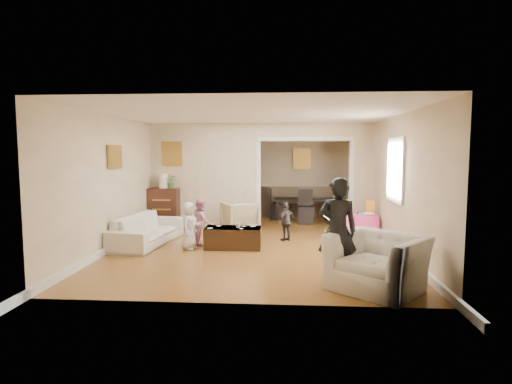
# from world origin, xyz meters

# --- Properties ---
(floor) EXTENTS (7.00, 7.00, 0.00)m
(floor) POSITION_xyz_m (0.00, 0.00, 0.00)
(floor) COLOR #9A6127
(floor) RESTS_ON ground
(partition_left) EXTENTS (2.75, 0.18, 2.60)m
(partition_left) POSITION_xyz_m (-1.38, 1.80, 1.30)
(partition_left) COLOR beige
(partition_left) RESTS_ON ground
(partition_right) EXTENTS (0.55, 0.18, 2.60)m
(partition_right) POSITION_xyz_m (2.48, 1.80, 1.30)
(partition_right) COLOR beige
(partition_right) RESTS_ON ground
(partition_header) EXTENTS (2.22, 0.18, 0.35)m
(partition_header) POSITION_xyz_m (1.10, 1.80, 2.42)
(partition_header) COLOR beige
(partition_header) RESTS_ON partition_right
(window_pane) EXTENTS (0.03, 0.95, 1.10)m
(window_pane) POSITION_xyz_m (2.73, -0.40, 1.55)
(window_pane) COLOR white
(window_pane) RESTS_ON ground
(framed_art_partition) EXTENTS (0.45, 0.03, 0.55)m
(framed_art_partition) POSITION_xyz_m (-2.20, 1.70, 1.85)
(framed_art_partition) COLOR brown
(framed_art_partition) RESTS_ON partition_left
(framed_art_sofa_wall) EXTENTS (0.03, 0.55, 0.40)m
(framed_art_sofa_wall) POSITION_xyz_m (-2.71, -0.60, 1.80)
(framed_art_sofa_wall) COLOR brown
(framed_art_alcove) EXTENTS (0.45, 0.03, 0.55)m
(framed_art_alcove) POSITION_xyz_m (1.10, 3.44, 1.70)
(framed_art_alcove) COLOR brown
(sofa) EXTENTS (1.04, 2.14, 0.60)m
(sofa) POSITION_xyz_m (-2.22, -0.24, 0.30)
(sofa) COLOR beige
(sofa) RESTS_ON ground
(armchair_back) EXTENTS (1.02, 1.03, 0.70)m
(armchair_back) POSITION_xyz_m (-0.48, 1.35, 0.35)
(armchair_back) COLOR tan
(armchair_back) RESTS_ON ground
(armchair_front) EXTENTS (1.56, 1.55, 0.77)m
(armchair_front) POSITION_xyz_m (1.88, -2.84, 0.38)
(armchair_front) COLOR beige
(armchair_front) RESTS_ON ground
(dresser) EXTENTS (0.73, 0.41, 1.00)m
(dresser) POSITION_xyz_m (-2.38, 1.51, 0.50)
(dresser) COLOR #371910
(dresser) RESTS_ON ground
(table_lamp) EXTENTS (0.22, 0.22, 0.36)m
(table_lamp) POSITION_xyz_m (-2.38, 1.51, 1.18)
(table_lamp) COLOR #FFE8CF
(table_lamp) RESTS_ON dresser
(potted_plant) EXTENTS (0.28, 0.24, 0.31)m
(potted_plant) POSITION_xyz_m (-2.18, 1.51, 1.16)
(potted_plant) COLOR #426B2F
(potted_plant) RESTS_ON dresser
(coffee_table) EXTENTS (1.11, 0.57, 0.41)m
(coffee_table) POSITION_xyz_m (-0.41, -0.49, 0.21)
(coffee_table) COLOR #331C10
(coffee_table) RESTS_ON ground
(coffee_cup) EXTENTS (0.11, 0.11, 0.10)m
(coffee_cup) POSITION_xyz_m (-0.31, -0.54, 0.46)
(coffee_cup) COLOR beige
(coffee_cup) RESTS_ON coffee_table
(play_table) EXTENTS (0.52, 0.52, 0.49)m
(play_table) POSITION_xyz_m (2.42, 0.84, 0.25)
(play_table) COLOR #F54098
(play_table) RESTS_ON ground
(cereal_box) EXTENTS (0.20, 0.07, 0.30)m
(cereal_box) POSITION_xyz_m (2.54, 0.94, 0.64)
(cereal_box) COLOR yellow
(cereal_box) RESTS_ON play_table
(cyan_cup) EXTENTS (0.08, 0.08, 0.08)m
(cyan_cup) POSITION_xyz_m (2.32, 0.79, 0.53)
(cyan_cup) COLOR #26B7C2
(cyan_cup) RESTS_ON play_table
(toy_block) EXTENTS (0.10, 0.08, 0.05)m
(toy_block) POSITION_xyz_m (2.30, 0.96, 0.52)
(toy_block) COLOR red
(toy_block) RESTS_ON play_table
(play_bowl) EXTENTS (0.23, 0.23, 0.05)m
(play_bowl) POSITION_xyz_m (2.47, 0.72, 0.52)
(play_bowl) COLOR white
(play_bowl) RESTS_ON play_table
(dining_table) EXTENTS (1.68, 0.95, 0.59)m
(dining_table) POSITION_xyz_m (1.16, 3.07, 0.29)
(dining_table) COLOR black
(dining_table) RESTS_ON ground
(adult_person) EXTENTS (0.59, 0.41, 1.55)m
(adult_person) POSITION_xyz_m (1.35, -2.66, 0.77)
(adult_person) COLOR black
(adult_person) RESTS_ON ground
(child_kneel_a) EXTENTS (0.36, 0.49, 0.92)m
(child_kneel_a) POSITION_xyz_m (-1.26, -0.64, 0.46)
(child_kneel_a) COLOR beige
(child_kneel_a) RESTS_ON ground
(child_kneel_b) EXTENTS (0.49, 0.55, 0.94)m
(child_kneel_b) POSITION_xyz_m (-1.11, -0.19, 0.47)
(child_kneel_b) COLOR pink
(child_kneel_b) RESTS_ON ground
(child_toddler) EXTENTS (0.50, 0.47, 0.83)m
(child_toddler) POSITION_xyz_m (0.64, 0.26, 0.41)
(child_toddler) COLOR black
(child_toddler) RESTS_ON ground
(craft_papers) EXTENTS (0.94, 0.39, 0.00)m
(craft_papers) POSITION_xyz_m (-0.42, -0.46, 0.42)
(craft_papers) COLOR white
(craft_papers) RESTS_ON coffee_table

